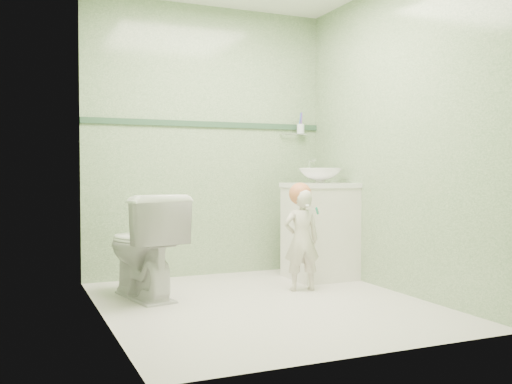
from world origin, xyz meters
name	(u,v)px	position (x,y,z in m)	size (l,w,h in m)	color
ground	(264,304)	(0.00, 0.00, 0.00)	(2.50, 2.50, 0.00)	silver
room_shell	(265,132)	(0.00, 0.00, 1.20)	(2.50, 2.54, 2.40)	gray
trim_stripe	(208,124)	(0.00, 1.24, 1.35)	(2.20, 0.02, 0.05)	#2E4F39
vanity	(320,232)	(0.84, 0.70, 0.40)	(0.52, 0.50, 0.80)	silver
counter	(320,185)	(0.84, 0.70, 0.81)	(0.54, 0.52, 0.04)	white
basin	(320,175)	(0.84, 0.70, 0.89)	(0.37, 0.37, 0.13)	white
faucet	(310,166)	(0.84, 0.89, 0.97)	(0.03, 0.13, 0.18)	silver
cup_holder	(300,129)	(0.89, 1.18, 1.33)	(0.26, 0.07, 0.21)	silver
toilet	(143,246)	(-0.74, 0.52, 0.38)	(0.43, 0.75, 0.77)	white
toddler	(302,240)	(0.45, 0.30, 0.39)	(0.29, 0.19, 0.79)	beige
hair_cap	(300,194)	(0.45, 0.33, 0.75)	(0.18, 0.18, 0.18)	#C36D41
teal_toothbrush	(316,210)	(0.50, 0.17, 0.63)	(0.11, 0.14, 0.08)	#07805A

